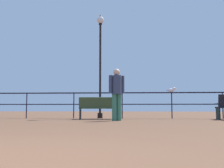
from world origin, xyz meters
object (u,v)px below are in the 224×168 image
object	(u,v)px
seagull_on_rail	(172,90)
bench_near_left	(99,107)
lamppost_center	(100,53)
person_at_railing	(117,91)

from	to	relation	value
seagull_on_rail	bench_near_left	bearing A→B (deg)	-164.05
bench_near_left	lamppost_center	xyz separation A→B (m)	(-0.07, 1.02, 2.34)
person_at_railing	seagull_on_rail	xyz separation A→B (m)	(2.18, 1.98, 0.16)
seagull_on_rail	lamppost_center	bearing A→B (deg)	176.52
lamppost_center	person_at_railing	distance (m)	2.92
bench_near_left	seagull_on_rail	distance (m)	3.13
bench_near_left	person_at_railing	size ratio (longest dim) A/B	0.87
bench_near_left	lamppost_center	world-z (taller)	lamppost_center
lamppost_center	seagull_on_rail	distance (m)	3.42
lamppost_center	seagull_on_rail	xyz separation A→B (m)	(3.00, -0.18, -1.63)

